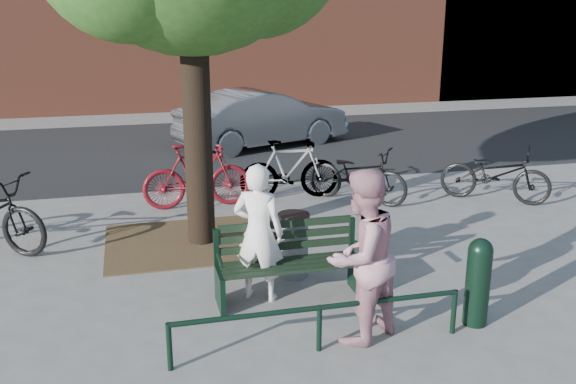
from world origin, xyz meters
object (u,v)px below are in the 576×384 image
object	(u,v)px
person_right	(361,257)
bollard	(478,279)
parked_car	(263,118)
litter_bin	(294,245)
person_left	(258,233)
bicycle_c	(357,175)
park_bench	(289,260)

from	to	relation	value
person_right	bollard	size ratio (longest dim) A/B	1.85
bollard	parked_car	world-z (taller)	parked_car
person_right	bollard	world-z (taller)	person_right
person_right	litter_bin	world-z (taller)	person_right
person_left	litter_bin	distance (m)	0.87
person_right	bicycle_c	size ratio (longest dim) A/B	0.99
person_right	park_bench	bearing A→B (deg)	-95.83
person_left	bollard	xyz separation A→B (m)	(2.19, -1.21, -0.30)
litter_bin	bicycle_c	xyz separation A→B (m)	(1.90, 2.85, 0.06)
person_right	bicycle_c	bearing A→B (deg)	-138.61
park_bench	bicycle_c	world-z (taller)	bicycle_c
person_left	litter_bin	world-z (taller)	person_left
bicycle_c	parked_car	world-z (taller)	parked_car
person_right	parked_car	xyz separation A→B (m)	(0.94, 9.43, -0.23)
person_right	litter_bin	xyz separation A→B (m)	(-0.27, 1.72, -0.50)
park_bench	bicycle_c	bearing A→B (deg)	58.47
park_bench	bicycle_c	size ratio (longest dim) A/B	0.93
parked_car	litter_bin	bearing A→B (deg)	151.38
person_left	person_right	size ratio (longest dim) A/B	0.90
park_bench	bollard	distance (m)	2.17
park_bench	person_left	world-z (taller)	person_left
park_bench	parked_car	distance (m)	8.42
park_bench	person_right	world-z (taller)	person_right
bollard	person_left	bearing A→B (deg)	150.95
person_right	bollard	xyz separation A→B (m)	(1.36, -0.01, -0.39)
person_left	parked_car	bearing A→B (deg)	-72.63
person_right	litter_bin	distance (m)	1.81
bollard	park_bench	bearing A→B (deg)	148.12
bollard	parked_car	distance (m)	9.45
bollard	person_right	bearing A→B (deg)	179.37
person_left	person_right	xyz separation A→B (m)	(0.83, -1.20, 0.09)
litter_bin	bicycle_c	size ratio (longest dim) A/B	0.45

